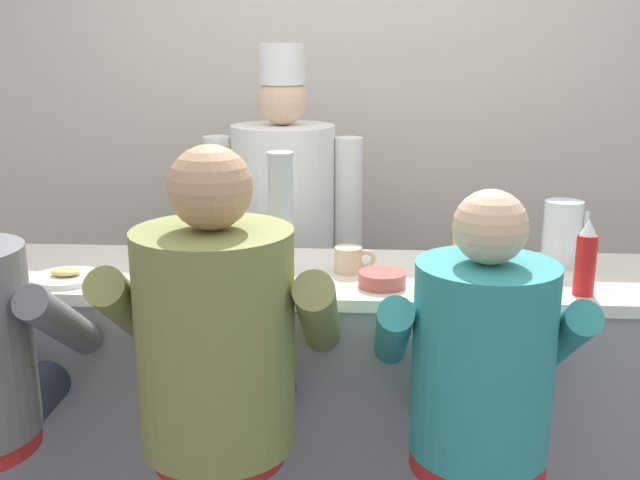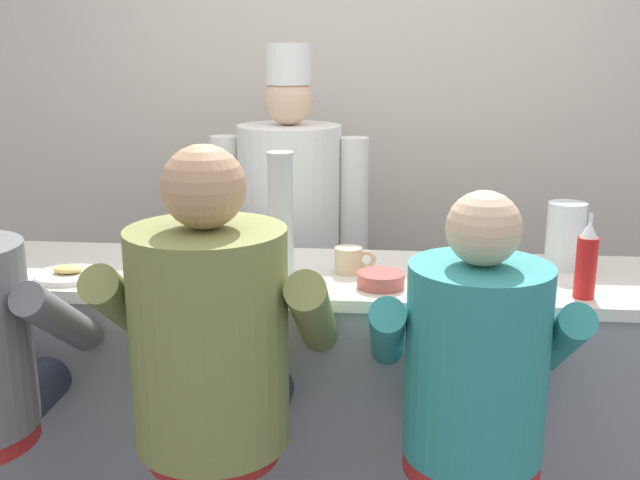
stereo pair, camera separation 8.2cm
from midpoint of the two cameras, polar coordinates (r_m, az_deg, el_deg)
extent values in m
cube|color=beige|center=(3.79, 1.80, 8.21)|extent=(10.00, 0.06, 2.70)
cube|color=gray|center=(2.79, 0.75, -12.89)|extent=(2.71, 0.57, 0.98)
cube|color=silver|center=(2.59, 0.79, -2.86)|extent=(2.77, 0.59, 0.04)
cylinder|color=red|center=(2.45, 18.65, -1.84)|extent=(0.06, 0.06, 0.19)
cone|color=white|center=(2.42, 18.89, 0.93)|extent=(0.05, 0.05, 0.05)
cylinder|color=yellow|center=(2.49, 9.89, -1.38)|extent=(0.07, 0.07, 0.16)
cone|color=yellow|center=(2.46, 10.00, 1.07)|extent=(0.05, 0.05, 0.05)
cylinder|color=orange|center=(2.48, 12.28, -2.08)|extent=(0.03, 0.03, 0.12)
cylinder|color=#287F2D|center=(2.47, 12.36, -0.67)|extent=(0.02, 0.02, 0.01)
cylinder|color=silver|center=(2.75, 17.14, 0.46)|extent=(0.13, 0.13, 0.23)
cube|color=silver|center=(2.76, 18.73, 0.67)|extent=(0.02, 0.02, 0.14)
cylinder|color=white|center=(2.64, -19.60, -2.74)|extent=(0.22, 0.22, 0.02)
ellipsoid|color=#E0BC60|center=(2.63, -19.64, -2.27)|extent=(0.10, 0.08, 0.03)
cylinder|color=#B24C47|center=(2.43, 3.79, -3.00)|extent=(0.15, 0.15, 0.05)
cylinder|color=beige|center=(2.57, 1.23, -1.52)|extent=(0.09, 0.09, 0.09)
torus|color=beige|center=(2.56, 2.63, -1.45)|extent=(0.07, 0.02, 0.07)
cylinder|color=#4C7AB2|center=(2.51, -6.79, -2.04)|extent=(0.09, 0.09, 0.09)
torus|color=#4C7AB2|center=(2.50, -5.43, -1.97)|extent=(0.07, 0.02, 0.07)
cylinder|color=#B7BABF|center=(2.50, -3.94, 1.83)|extent=(0.08, 0.08, 0.41)
cylinder|color=silver|center=(2.46, -4.03, 6.60)|extent=(0.09, 0.09, 0.01)
cylinder|color=#33384C|center=(2.56, -21.85, -11.09)|extent=(0.14, 0.39, 0.14)
cylinder|color=slate|center=(2.32, -20.10, -5.91)|extent=(0.10, 0.42, 0.33)
cylinder|color=red|center=(2.22, -8.72, -15.39)|extent=(0.37, 0.37, 0.05)
cylinder|color=#33384C|center=(2.41, -10.23, -11.80)|extent=(0.16, 0.43, 0.16)
cylinder|color=#33384C|center=(2.37, -5.03, -12.09)|extent=(0.16, 0.43, 0.16)
cylinder|color=olive|center=(2.07, -9.08, -7.45)|extent=(0.43, 0.43, 0.61)
cylinder|color=olive|center=(2.24, -15.25, -5.21)|extent=(0.11, 0.47, 0.37)
cylinder|color=olive|center=(2.13, -1.22, -5.71)|extent=(0.11, 0.47, 0.37)
sphere|color=tan|center=(1.96, -9.57, 3.96)|extent=(0.22, 0.22, 0.22)
cylinder|color=red|center=(2.19, 10.77, -15.90)|extent=(0.37, 0.37, 0.05)
cylinder|color=#33384C|center=(2.33, 7.90, -12.75)|extent=(0.14, 0.38, 0.14)
cylinder|color=#33384C|center=(2.35, 12.59, -12.70)|extent=(0.14, 0.38, 0.14)
cylinder|color=teal|center=(2.06, 11.15, -8.90)|extent=(0.38, 0.38, 0.53)
cylinder|color=teal|center=(2.13, 4.45, -7.07)|extent=(0.10, 0.41, 0.32)
cylinder|color=teal|center=(2.19, 17.04, -7.07)|extent=(0.10, 0.41, 0.32)
sphere|color=#DBB28E|center=(1.94, 11.68, 0.97)|extent=(0.19, 0.19, 0.19)
cube|color=#232328|center=(3.49, -3.32, -8.37)|extent=(0.34, 0.19, 0.82)
cube|color=white|center=(3.38, -3.46, -6.14)|extent=(0.31, 0.02, 0.49)
cylinder|color=white|center=(3.27, -3.50, 3.33)|extent=(0.45, 0.45, 0.62)
sphere|color=#DBB28E|center=(3.22, -3.62, 10.61)|extent=(0.21, 0.21, 0.21)
cylinder|color=white|center=(3.21, -3.67, 13.26)|extent=(0.19, 0.19, 0.17)
cylinder|color=white|center=(3.32, -8.41, 3.31)|extent=(0.13, 0.13, 0.53)
cylinder|color=white|center=(3.25, 1.51, 3.22)|extent=(0.13, 0.13, 0.53)
camera|label=1|loc=(0.04, -90.93, -0.25)|focal=42.00mm
camera|label=2|loc=(0.04, 89.07, 0.25)|focal=42.00mm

